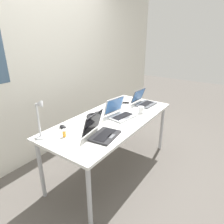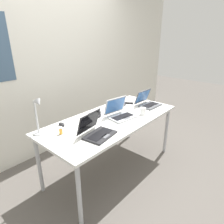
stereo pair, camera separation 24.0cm
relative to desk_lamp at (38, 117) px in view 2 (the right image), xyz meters
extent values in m
plane|color=#56514C|center=(0.80, -0.28, -0.94)|extent=(12.00, 12.00, 0.00)
cube|color=silver|center=(0.80, 0.82, 0.36)|extent=(6.00, 0.12, 2.60)
cube|color=white|center=(0.80, -0.28, -0.21)|extent=(1.80, 0.80, 0.03)
cylinder|color=#B2B5BA|center=(-0.04, -0.62, -0.58)|extent=(0.04, 0.04, 0.71)
cylinder|color=#B2B5BA|center=(1.64, -0.62, -0.58)|extent=(0.04, 0.04, 0.71)
cylinder|color=#B2B5BA|center=(-0.04, 0.06, -0.58)|extent=(0.04, 0.04, 0.71)
cylinder|color=#B2B5BA|center=(1.64, 0.06, -0.58)|extent=(0.04, 0.04, 0.71)
cylinder|color=silver|center=(0.00, 0.03, -0.19)|extent=(0.12, 0.12, 0.02)
cylinder|color=silver|center=(0.00, 0.03, -0.01)|extent=(0.02, 0.02, 0.34)
cylinder|color=silver|center=(0.00, -0.01, 0.16)|extent=(0.01, 0.08, 0.01)
cone|color=silver|center=(0.00, -0.05, 0.16)|extent=(0.07, 0.09, 0.09)
cube|color=#515459|center=(1.47, -0.41, -0.19)|extent=(0.31, 0.22, 0.02)
cube|color=black|center=(1.47, -0.41, -0.18)|extent=(0.27, 0.13, 0.00)
cube|color=#595B60|center=(1.47, -0.47, -0.18)|extent=(0.09, 0.05, 0.00)
cube|color=#515459|center=(1.48, -0.27, -0.08)|extent=(0.30, 0.10, 0.20)
cube|color=#3F72BF|center=(1.48, -0.28, -0.08)|extent=(0.27, 0.08, 0.16)
cube|color=#B7BABC|center=(0.89, -0.37, -0.19)|extent=(0.35, 0.26, 0.02)
cube|color=black|center=(0.89, -0.37, -0.18)|extent=(0.29, 0.16, 0.00)
cube|color=#595B60|center=(0.88, -0.44, -0.18)|extent=(0.10, 0.06, 0.00)
cube|color=#B7BABC|center=(0.91, -0.23, -0.07)|extent=(0.32, 0.12, 0.21)
cube|color=#3F72BF|center=(0.91, -0.24, -0.07)|extent=(0.29, 0.10, 0.18)
cube|color=#232326|center=(0.38, -0.48, -0.19)|extent=(0.35, 0.26, 0.02)
cube|color=black|center=(0.38, -0.48, -0.18)|extent=(0.29, 0.16, 0.00)
cube|color=#595B60|center=(0.39, -0.55, -0.18)|extent=(0.10, 0.06, 0.00)
cube|color=#232326|center=(0.36, -0.34, -0.07)|extent=(0.33, 0.12, 0.21)
cube|color=black|center=(0.36, -0.35, -0.07)|extent=(0.29, 0.10, 0.18)
ellipsoid|color=black|center=(0.27, 0.01, -0.18)|extent=(0.07, 0.10, 0.03)
cube|color=black|center=(1.37, -0.11, -0.19)|extent=(0.13, 0.15, 0.01)
torus|color=black|center=(0.70, -0.07, -0.18)|extent=(0.18, 0.18, 0.03)
cylinder|color=black|center=(0.62, -0.07, -0.18)|extent=(0.06, 0.06, 0.04)
cylinder|color=black|center=(0.77, -0.07, -0.18)|extent=(0.06, 0.06, 0.04)
cylinder|color=gold|center=(0.14, -0.15, -0.16)|extent=(0.04, 0.04, 0.06)
cylinder|color=white|center=(0.14, -0.15, -0.13)|extent=(0.04, 0.04, 0.01)
cube|color=#4C4C51|center=(1.17, -0.07, -0.19)|extent=(0.22, 0.19, 0.02)
cube|color=brown|center=(1.16, -0.06, -0.16)|extent=(0.22, 0.14, 0.03)
cube|color=navy|center=(1.16, -0.07, -0.13)|extent=(0.17, 0.15, 0.03)
cylinder|color=white|center=(1.15, -0.49, -0.15)|extent=(0.08, 0.08, 0.09)
torus|color=white|center=(1.20, -0.49, -0.15)|extent=(0.05, 0.01, 0.05)
camera|label=1|loc=(-1.03, -1.55, 0.78)|focal=31.88mm
camera|label=2|loc=(-0.88, -1.74, 0.78)|focal=31.88mm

